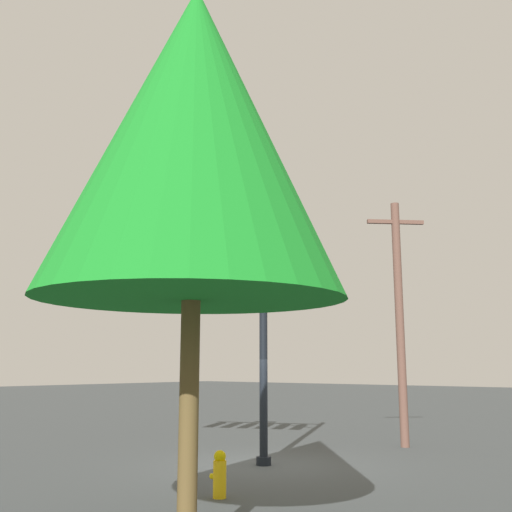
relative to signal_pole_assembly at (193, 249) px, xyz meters
The scene contains 5 objects.
ground_plane 5.74m from the signal_pole_assembly, 156.81° to the right, with size 120.00×120.00×0.00m, color #3C4142.
signal_pole_assembly is the anchor object (origin of this frame).
utility_pole 6.81m from the signal_pole_assembly, 116.46° to the right, with size 1.36×1.35×7.39m.
fire_hydrant 6.60m from the signal_pole_assembly, 142.98° to the left, with size 0.33×0.24×0.83m.
tree_near 7.82m from the signal_pole_assembly, 135.46° to the left, with size 4.07×4.07×7.69m.
Camera 1 is at (-9.39, 11.71, 2.33)m, focal length 42.00 mm.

